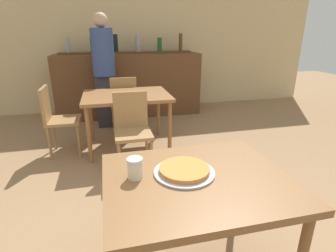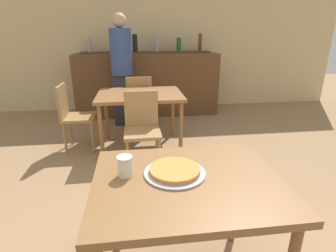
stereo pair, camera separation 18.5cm
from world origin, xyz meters
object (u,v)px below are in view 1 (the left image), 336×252
at_px(chair_far_side_back, 124,101).
at_px(cheese_shaker, 135,168).
at_px(pizza_tray, 184,171).
at_px(person_standing, 104,68).
at_px(chair_far_side_left, 56,116).
at_px(chair_far_side_front, 132,126).

relative_size(chair_far_side_back, cheese_shaker, 7.78).
xyz_separation_m(pizza_tray, person_standing, (-0.38, 3.10, 0.18)).
distance_m(chair_far_side_back, person_standing, 0.63).
bearing_deg(cheese_shaker, chair_far_side_left, 109.21).
height_order(chair_far_side_back, person_standing, person_standing).
relative_size(chair_far_side_front, cheese_shaker, 7.78).
bearing_deg(chair_far_side_front, chair_far_side_left, 145.92).
height_order(cheese_shaker, person_standing, person_standing).
height_order(chair_far_side_back, cheese_shaker, cheese_shaker).
bearing_deg(chair_far_side_front, person_standing, 99.20).
bearing_deg(person_standing, chair_far_side_front, -80.80).
xyz_separation_m(chair_far_side_front, person_standing, (-0.25, 1.55, 0.45)).
distance_m(chair_far_side_front, chair_far_side_left, 1.06).
bearing_deg(pizza_tray, chair_far_side_front, 94.74).
relative_size(chair_far_side_front, chair_far_side_left, 1.00).
distance_m(chair_far_side_left, pizza_tray, 2.38).
height_order(chair_far_side_left, cheese_shaker, cheese_shaker).
bearing_deg(chair_far_side_back, chair_far_side_front, 90.00).
height_order(pizza_tray, person_standing, person_standing).
height_order(chair_far_side_front, pizza_tray, chair_far_side_front).
height_order(chair_far_side_front, cheese_shaker, cheese_shaker).
bearing_deg(chair_far_side_left, chair_far_side_front, -124.08).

